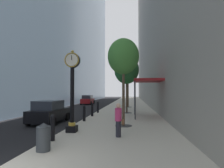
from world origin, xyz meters
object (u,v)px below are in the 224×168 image
object	(u,v)px
bollard_fourth	(92,109)
street_tree_mid_near	(127,70)
car_red_mid	(88,100)
street_tree_mid_far	(128,71)
trash_bin	(43,137)
street_tree_near	(123,57)
pedestrian_walking	(119,119)
bollard_third	(84,113)
street_clock	(72,87)
car_black_near	(49,112)
bollard_fifth	(98,107)
bollard_nearest	(53,127)

from	to	relation	value
bollard_fourth	street_tree_mid_near	xyz separation A→B (m)	(3.04, 3.00, 3.87)
bollard_fourth	car_red_mid	world-z (taller)	car_red_mid
street_tree_mid_far	trash_bin	size ratio (longest dim) A/B	6.49
street_tree_near	pedestrian_walking	xyz separation A→B (m)	(-0.11, -3.08, -3.64)
bollard_third	street_tree_near	xyz separation A→B (m)	(3.04, -1.70, 3.89)
bollard_third	street_tree_near	bearing A→B (deg)	-29.14
street_clock	car_black_near	size ratio (longest dim) A/B	1.12
bollard_third	street_tree_mid_far	bearing A→B (deg)	77.32
bollard_fourth	street_tree_mid_far	distance (m)	11.95
street_clock	street_tree_near	distance (m)	4.06
street_clock	car_black_near	distance (m)	5.02
bollard_third	car_red_mid	size ratio (longest dim) A/B	0.27
street_tree_mid_near	trash_bin	xyz separation A→B (m)	(-2.77, -13.22, -3.95)
street_clock	street_tree_mid_far	bearing A→B (deg)	81.00
bollard_fifth	street_tree_mid_far	bearing A→B (deg)	68.43
bollard_nearest	pedestrian_walking	bearing A→B (deg)	19.72
car_black_near	bollard_nearest	bearing A→B (deg)	-64.67
street_tree_near	trash_bin	distance (m)	7.41
bollard_fifth	pedestrian_walking	size ratio (longest dim) A/B	0.72
street_tree_mid_far	bollard_third	bearing A→B (deg)	-102.68
trash_bin	pedestrian_walking	xyz separation A→B (m)	(2.66, 2.53, 0.33)
street_tree_mid_near	car_black_near	bearing A→B (deg)	-132.70
street_tree_near	pedestrian_walking	distance (m)	4.77
bollard_third	bollard_fifth	size ratio (longest dim) A/B	1.00
pedestrian_walking	street_clock	bearing A→B (deg)	161.43
street_tree_mid_far	street_clock	bearing A→B (deg)	-99.00
trash_bin	car_red_mid	world-z (taller)	car_red_mid
trash_bin	car_red_mid	distance (m)	28.71
street_clock	car_black_near	xyz separation A→B (m)	(-2.92, 3.64, -1.83)
bollard_fourth	street_tree_mid_far	size ratio (longest dim) A/B	0.17
car_black_near	car_red_mid	distance (m)	21.32
pedestrian_walking	car_red_mid	distance (m)	26.85
street_clock	bollard_fourth	distance (m)	7.07
bollard_third	pedestrian_walking	bearing A→B (deg)	-58.48
bollard_fourth	car_red_mid	xyz separation A→B (m)	(-4.64, 18.07, 0.06)
street_tree_mid_near	trash_bin	size ratio (longest dim) A/B	5.71
bollard_nearest	bollard_fourth	xyz separation A→B (m)	(0.00, 8.74, 0.00)
bollard_fourth	street_tree_near	xyz separation A→B (m)	(3.04, -4.61, 3.89)
bollard_fourth	street_tree_mid_near	world-z (taller)	street_tree_mid_near
bollard_nearest	street_tree_near	xyz separation A→B (m)	(3.04, 4.13, 3.89)
car_black_near	car_red_mid	bearing A→B (deg)	95.38
street_tree_mid_near	car_black_near	size ratio (longest dim) A/B	1.47
bollard_nearest	bollard_fourth	bearing A→B (deg)	90.00
street_tree_near	car_black_near	size ratio (longest dim) A/B	1.41
bollard_fourth	street_tree_mid_near	distance (m)	5.76
bollard_fifth	street_clock	bearing A→B (deg)	-88.34
bollard_nearest	pedestrian_walking	world-z (taller)	pedestrian_walking
car_black_near	bollard_fourth	bearing A→B (deg)	50.11
bollard_fifth	street_tree_mid_near	xyz separation A→B (m)	(3.04, 0.08, 3.87)
bollard_nearest	bollard_third	size ratio (longest dim) A/B	1.00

